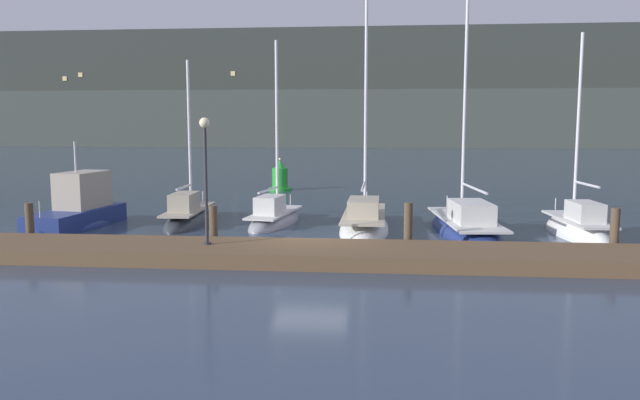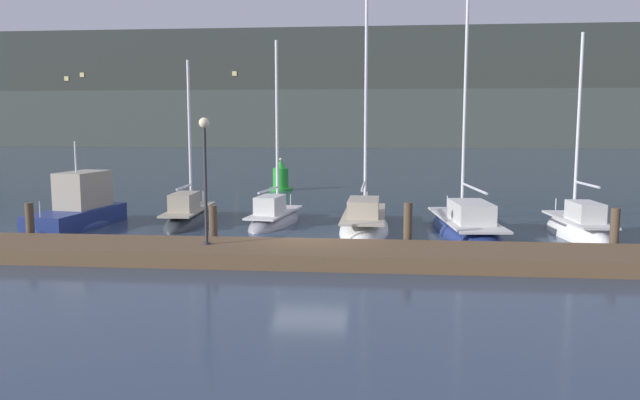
{
  "view_description": "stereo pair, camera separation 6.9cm",
  "coord_description": "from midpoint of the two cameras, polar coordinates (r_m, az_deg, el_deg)",
  "views": [
    {
      "loc": [
        2.24,
        -20.5,
        4.18
      ],
      "look_at": [
        0.0,
        3.35,
        1.2
      ],
      "focal_mm": 35.0,
      "sensor_mm": 36.0,
      "label": 1
    },
    {
      "loc": [
        2.31,
        -20.5,
        4.18
      ],
      "look_at": [
        0.0,
        3.35,
        1.2
      ],
      "focal_mm": 35.0,
      "sensor_mm": 36.0,
      "label": 2
    }
  ],
  "objects": [
    {
      "name": "ground_plane",
      "position": [
        21.04,
        -0.79,
        -4.37
      ],
      "size": [
        400.0,
        400.0,
        0.0
      ],
      "primitive_type": "plane",
      "color": "#2D3D51"
    },
    {
      "name": "dock",
      "position": [
        19.01,
        -1.47,
        -4.93
      ],
      "size": [
        26.97,
        2.8,
        0.45
      ],
      "primitive_type": "cube",
      "color": "brown",
      "rests_on": "ground"
    },
    {
      "name": "mooring_pile_0",
      "position": [
        23.63,
        -24.91,
        -1.98
      ],
      "size": [
        0.28,
        0.28,
        1.45
      ],
      "primitive_type": "cylinder",
      "color": "#4C3D2D",
      "rests_on": "ground"
    },
    {
      "name": "mooring_pile_1",
      "position": [
        21.12,
        -9.64,
        -2.44
      ],
      "size": [
        0.28,
        0.28,
        1.44
      ],
      "primitive_type": "cylinder",
      "color": "#4C3D2D",
      "rests_on": "ground"
    },
    {
      "name": "mooring_pile_2",
      "position": [
        20.4,
        8.13,
        -2.5
      ],
      "size": [
        0.28,
        0.28,
        1.62
      ],
      "primitive_type": "cylinder",
      "color": "#4C3D2D",
      "rests_on": "ground"
    },
    {
      "name": "mooring_pile_3",
      "position": [
        21.69,
        25.41,
        -2.67
      ],
      "size": [
        0.28,
        0.28,
        1.53
      ],
      "primitive_type": "cylinder",
      "color": "#4C3D2D",
      "rests_on": "ground"
    },
    {
      "name": "motorboat_berth_1",
      "position": [
        26.87,
        -21.16,
        -1.56
      ],
      "size": [
        2.51,
        5.46,
        4.13
      ],
      "color": "navy",
      "rests_on": "ground"
    },
    {
      "name": "sailboat_berth_2",
      "position": [
        26.61,
        -11.85,
        -1.77
      ],
      "size": [
        1.69,
        5.49,
        7.33
      ],
      "color": "#2D3338",
      "rests_on": "ground"
    },
    {
      "name": "sailboat_berth_3",
      "position": [
        25.95,
        -4.12,
        -1.85
      ],
      "size": [
        2.21,
        5.18,
        8.08
      ],
      "color": "gray",
      "rests_on": "ground"
    },
    {
      "name": "sailboat_berth_4",
      "position": [
        24.38,
        4.14,
        -2.43
      ],
      "size": [
        1.97,
        6.91,
        10.85
      ],
      "color": "white",
      "rests_on": "ground"
    },
    {
      "name": "sailboat_berth_5",
      "position": [
        24.55,
        13.24,
        -2.53
      ],
      "size": [
        2.83,
        7.61,
        11.51
      ],
      "color": "navy",
      "rests_on": "ground"
    },
    {
      "name": "sailboat_berth_6",
      "position": [
        24.95,
        22.57,
        -2.8
      ],
      "size": [
        1.85,
        5.22,
        8.2
      ],
      "color": "white",
      "rests_on": "ground"
    },
    {
      "name": "channel_buoy",
      "position": [
        38.79,
        -3.56,
        2.01
      ],
      "size": [
        1.44,
        1.44,
        2.01
      ],
      "color": "green",
      "rests_on": "ground"
    },
    {
      "name": "dock_lamppost",
      "position": [
        19.27,
        -10.38,
        3.63
      ],
      "size": [
        0.32,
        0.32,
        3.89
      ],
      "color": "#2D2D33",
      "rests_on": "dock"
    },
    {
      "name": "hillside_backdrop",
      "position": [
        118.41,
        4.97,
        9.71
      ],
      "size": [
        240.0,
        23.0,
        20.92
      ],
      "color": "#333833",
      "rests_on": "ground"
    }
  ]
}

